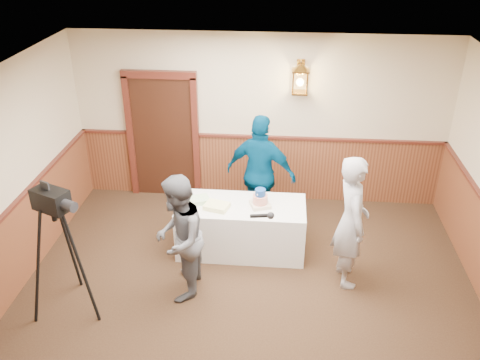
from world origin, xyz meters
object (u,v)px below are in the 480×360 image
object	(u,v)px
tiered_cake	(260,199)
sheet_cake_yellow	(217,206)
tv_camera_rig	(63,259)
interviewer	(179,239)
baker	(351,222)
assistant_p	(261,174)
sheet_cake_green	(199,200)
display_table	(241,227)

from	to	relation	value
tiered_cake	sheet_cake_yellow	bearing A→B (deg)	-169.05
tv_camera_rig	interviewer	bearing A→B (deg)	41.17
sheet_cake_yellow	tv_camera_rig	world-z (taller)	tv_camera_rig
baker	assistant_p	size ratio (longest dim) A/B	0.99
tiered_cake	sheet_cake_green	distance (m)	0.87
display_table	sheet_cake_yellow	xyz separation A→B (m)	(-0.33, -0.12, 0.41)
tv_camera_rig	assistant_p	bearing A→B (deg)	66.48
sheet_cake_yellow	tv_camera_rig	bearing A→B (deg)	-141.67
tiered_cake	tv_camera_rig	xyz separation A→B (m)	(-2.26, -1.43, -0.10)
tiered_cake	baker	bearing A→B (deg)	-24.97
sheet_cake_green	baker	world-z (taller)	baker
tiered_cake	assistant_p	distance (m)	0.66
sheet_cake_yellow	assistant_p	size ratio (longest dim) A/B	0.18
sheet_cake_yellow	assistant_p	xyz separation A→B (m)	(0.57, 0.77, 0.13)
baker	assistant_p	bearing A→B (deg)	36.94
tiered_cake	interviewer	size ratio (longest dim) A/B	0.20
tv_camera_rig	sheet_cake_yellow	bearing A→B (deg)	61.69
sheet_cake_green	baker	distance (m)	2.13
sheet_cake_green	assistant_p	distance (m)	1.06
sheet_cake_yellow	sheet_cake_green	bearing A→B (deg)	151.75
baker	assistant_p	world-z (taller)	assistant_p
assistant_p	sheet_cake_green	bearing A→B (deg)	53.78
display_table	baker	size ratio (longest dim) A/B	0.99
display_table	tv_camera_rig	world-z (taller)	tv_camera_rig
tiered_cake	interviewer	world-z (taller)	interviewer
sheet_cake_green	baker	bearing A→B (deg)	-15.84
interviewer	assistant_p	bearing A→B (deg)	151.20
baker	interviewer	bearing A→B (deg)	94.12
interviewer	baker	world-z (taller)	baker
tiered_cake	interviewer	bearing A→B (deg)	-133.20
assistant_p	tv_camera_rig	world-z (taller)	assistant_p
interviewer	assistant_p	distance (m)	1.91
tiered_cake	baker	world-z (taller)	baker
interviewer	baker	distance (m)	2.18
display_table	tv_camera_rig	bearing A→B (deg)	-144.21
display_table	interviewer	distance (m)	1.31
display_table	interviewer	xyz separation A→B (m)	(-0.68, -1.02, 0.46)
sheet_cake_yellow	baker	size ratio (longest dim) A/B	0.18
sheet_cake_green	assistant_p	size ratio (longest dim) A/B	0.15
assistant_p	tv_camera_rig	distance (m)	3.06
sheet_cake_green	interviewer	size ratio (longest dim) A/B	0.17
assistant_p	sheet_cake_yellow	bearing A→B (deg)	70.72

